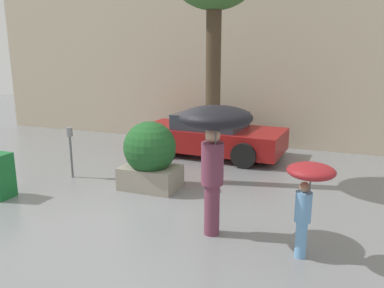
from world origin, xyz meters
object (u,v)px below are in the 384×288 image
planter_box (150,155)px  parked_car_near (211,135)px  person_adult (215,134)px  person_child (308,186)px  parking_meter (70,142)px

planter_box → parked_car_near: bearing=85.3°
person_adult → planter_box: bearing=-164.2°
person_adult → parked_car_near: size_ratio=0.49×
planter_box → person_adult: size_ratio=0.70×
parked_car_near → person_child: bearing=-145.6°
person_child → parking_meter: size_ratio=1.18×
parking_meter → person_adult: bearing=-22.1°
person_adult → person_child: 1.49m
person_adult → parking_meter: 4.40m
planter_box → person_child: bearing=-28.4°
planter_box → parking_meter: (-2.05, -0.00, 0.13)m
parking_meter → planter_box: bearing=0.1°
planter_box → person_child: planter_box is taller
planter_box → person_adult: person_adult is taller
planter_box → parking_meter: bearing=-179.9°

